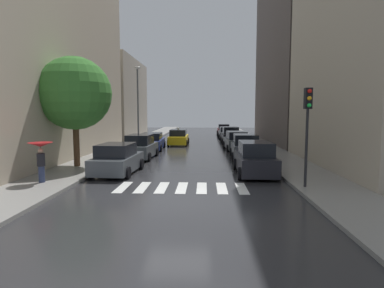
% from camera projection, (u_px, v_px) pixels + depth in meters
% --- Properties ---
extents(ground_plane, '(28.00, 72.00, 0.04)m').
position_uv_depth(ground_plane, '(196.00, 143.00, 36.06)').
color(ground_plane, '#2A2A2C').
extents(sidewalk_left, '(3.00, 72.00, 0.15)m').
position_uv_depth(sidewalk_left, '(139.00, 142.00, 36.32)').
color(sidewalk_left, gray).
rests_on(sidewalk_left, ground).
extents(sidewalk_right, '(3.00, 72.00, 0.15)m').
position_uv_depth(sidewalk_right, '(254.00, 142.00, 35.79)').
color(sidewalk_right, gray).
rests_on(sidewalk_right, ground).
extents(crosswalk_stripes, '(5.85, 2.20, 0.01)m').
position_uv_depth(crosswalk_stripes, '(182.00, 188.00, 14.43)').
color(crosswalk_stripes, silver).
rests_on(crosswalk_stripes, ground).
extents(building_left_near, '(6.00, 21.19, 15.08)m').
position_uv_depth(building_left_near, '(43.00, 56.00, 23.58)').
color(building_left_near, '#B2A38C').
rests_on(building_left_near, ground).
extents(building_left_mid, '(6.00, 14.28, 10.29)m').
position_uv_depth(building_left_mid, '(115.00, 99.00, 42.58)').
color(building_left_mid, '#9E9384').
rests_on(building_left_mid, ground).
extents(building_right_mid, '(6.00, 17.77, 22.43)m').
position_uv_depth(building_right_mid, '(297.00, 41.00, 34.83)').
color(building_right_mid, '#564C47').
rests_on(building_right_mid, ground).
extents(parked_car_left_nearest, '(2.32, 4.36, 1.69)m').
position_uv_depth(parked_car_left_nearest, '(117.00, 160.00, 17.73)').
color(parked_car_left_nearest, '#474C51').
rests_on(parked_car_left_nearest, ground).
extents(parked_car_left_second, '(2.20, 4.33, 1.78)m').
position_uv_depth(parked_car_left_second, '(141.00, 147.00, 23.57)').
color(parked_car_left_second, '#474C51').
rests_on(parked_car_left_second, ground).
extents(parked_car_left_third, '(2.16, 4.76, 1.57)m').
position_uv_depth(parked_car_left_third, '(152.00, 142.00, 29.11)').
color(parked_car_left_third, navy).
rests_on(parked_car_left_third, ground).
extents(parked_car_right_nearest, '(2.15, 4.55, 1.83)m').
position_uv_depth(parked_car_right_nearest, '(255.00, 159.00, 17.48)').
color(parked_car_right_nearest, black).
rests_on(parked_car_right_nearest, ground).
extents(parked_car_right_second, '(2.19, 4.23, 1.82)m').
position_uv_depth(parked_car_right_second, '(245.00, 148.00, 23.32)').
color(parked_car_right_second, '#474C51').
rests_on(parked_car_right_second, ground).
extents(parked_car_right_third, '(2.22, 4.73, 1.70)m').
position_uv_depth(parked_car_right_third, '(236.00, 141.00, 28.99)').
color(parked_car_right_third, '#474C51').
rests_on(parked_car_right_third, ground).
extents(parked_car_right_fourth, '(2.08, 4.19, 1.82)m').
position_uv_depth(parked_car_right_fourth, '(230.00, 136.00, 35.28)').
color(parked_car_right_fourth, black).
rests_on(parked_car_right_fourth, ground).
extents(parked_car_right_fifth, '(2.11, 4.44, 1.53)m').
position_uv_depth(parked_car_right_fifth, '(226.00, 133.00, 41.47)').
color(parked_car_right_fifth, '#474C51').
rests_on(parked_car_right_fifth, ground).
extents(parked_car_right_sixth, '(2.00, 4.33, 1.66)m').
position_uv_depth(parked_car_right_sixth, '(224.00, 130.00, 47.74)').
color(parked_car_right_sixth, maroon).
rests_on(parked_car_right_sixth, ground).
extents(taxi_midroad, '(2.07, 4.64, 1.81)m').
position_uv_depth(taxi_midroad, '(179.00, 138.00, 33.52)').
color(taxi_midroad, yellow).
rests_on(taxi_midroad, ground).
extents(pedestrian_foreground, '(1.10, 1.10, 1.87)m').
position_uv_depth(pedestrian_foreground, '(41.00, 152.00, 14.78)').
color(pedestrian_foreground, navy).
rests_on(pedestrian_foreground, sidewalk_left).
extents(street_tree_left, '(4.35, 4.35, 6.56)m').
position_uv_depth(street_tree_left, '(75.00, 94.00, 19.01)').
color(street_tree_left, '#513823').
rests_on(street_tree_left, sidewalk_left).
extents(traffic_light_right_corner, '(0.30, 0.42, 4.30)m').
position_uv_depth(traffic_light_right_corner, '(308.00, 115.00, 13.72)').
color(traffic_light_right_corner, black).
rests_on(traffic_light_right_corner, sidewalk_right).
extents(lamp_post_left, '(0.60, 0.28, 7.69)m').
position_uv_depth(lamp_post_left, '(138.00, 101.00, 31.17)').
color(lamp_post_left, '#595B60').
rests_on(lamp_post_left, sidewalk_left).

